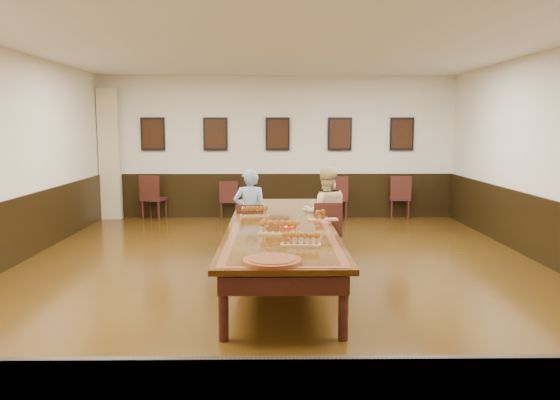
{
  "coord_description": "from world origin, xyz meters",
  "views": [
    {
      "loc": [
        -0.09,
        -7.39,
        2.06
      ],
      "look_at": [
        0.0,
        0.5,
        1.0
      ],
      "focal_mm": 35.0,
      "sensor_mm": 36.0,
      "label": 1
    }
  ],
  "objects_px": {
    "chair_woman": "(326,231)",
    "person_man": "(250,214)",
    "spare_chair_a": "(154,197)",
    "spare_chair_c": "(338,198)",
    "conference_table": "(280,233)",
    "person_woman": "(326,213)",
    "spare_chair_b": "(229,200)",
    "spare_chair_d": "(400,197)",
    "chair_man": "(250,231)",
    "carved_platter": "(272,261)"
  },
  "relations": [
    {
      "from": "chair_woman",
      "to": "conference_table",
      "type": "height_order",
      "value": "chair_woman"
    },
    {
      "from": "spare_chair_a",
      "to": "conference_table",
      "type": "height_order",
      "value": "spare_chair_a"
    },
    {
      "from": "chair_woman",
      "to": "spare_chair_c",
      "type": "distance_m",
      "value": 3.82
    },
    {
      "from": "chair_woman",
      "to": "spare_chair_a",
      "type": "height_order",
      "value": "spare_chair_a"
    },
    {
      "from": "chair_man",
      "to": "conference_table",
      "type": "distance_m",
      "value": 1.1
    },
    {
      "from": "conference_table",
      "to": "person_woman",
      "type": "bearing_deg",
      "value": 54.52
    },
    {
      "from": "person_man",
      "to": "spare_chair_b",
      "type": "bearing_deg",
      "value": -82.16
    },
    {
      "from": "chair_woman",
      "to": "spare_chair_c",
      "type": "xyz_separation_m",
      "value": [
        0.62,
        3.77,
        0.03
      ]
    },
    {
      "from": "spare_chair_a",
      "to": "spare_chair_d",
      "type": "bearing_deg",
      "value": -165.46
    },
    {
      "from": "chair_man",
      "to": "spare_chair_b",
      "type": "bearing_deg",
      "value": -82.35
    },
    {
      "from": "chair_man",
      "to": "carved_platter",
      "type": "height_order",
      "value": "chair_man"
    },
    {
      "from": "person_man",
      "to": "spare_chair_a",
      "type": "bearing_deg",
      "value": -59.36
    },
    {
      "from": "spare_chair_c",
      "to": "person_man",
      "type": "height_order",
      "value": "person_man"
    },
    {
      "from": "spare_chair_b",
      "to": "person_man",
      "type": "relative_size",
      "value": 0.61
    },
    {
      "from": "spare_chair_a",
      "to": "conference_table",
      "type": "distance_m",
      "value": 5.44
    },
    {
      "from": "chair_woman",
      "to": "spare_chair_d",
      "type": "xyz_separation_m",
      "value": [
        2.04,
        3.88,
        0.02
      ]
    },
    {
      "from": "spare_chair_a",
      "to": "spare_chair_b",
      "type": "height_order",
      "value": "spare_chair_a"
    },
    {
      "from": "spare_chair_c",
      "to": "spare_chair_a",
      "type": "bearing_deg",
      "value": 6.42
    },
    {
      "from": "person_woman",
      "to": "spare_chair_a",
      "type": "bearing_deg",
      "value": -48.28
    },
    {
      "from": "spare_chair_d",
      "to": "conference_table",
      "type": "height_order",
      "value": "spare_chair_d"
    },
    {
      "from": "chair_woman",
      "to": "person_man",
      "type": "height_order",
      "value": "person_man"
    },
    {
      "from": "spare_chair_d",
      "to": "person_woman",
      "type": "distance_m",
      "value": 4.3
    },
    {
      "from": "chair_man",
      "to": "chair_woman",
      "type": "bearing_deg",
      "value": 174.71
    },
    {
      "from": "chair_woman",
      "to": "spare_chair_b",
      "type": "xyz_separation_m",
      "value": [
        -1.83,
        3.91,
        -0.03
      ]
    },
    {
      "from": "chair_man",
      "to": "spare_chair_c",
      "type": "bearing_deg",
      "value": -117.79
    },
    {
      "from": "person_man",
      "to": "person_woman",
      "type": "relative_size",
      "value": 0.98
    },
    {
      "from": "conference_table",
      "to": "carved_platter",
      "type": "relative_size",
      "value": 7.15
    },
    {
      "from": "spare_chair_a",
      "to": "person_woman",
      "type": "height_order",
      "value": "person_woman"
    },
    {
      "from": "person_woman",
      "to": "carved_platter",
      "type": "distance_m",
      "value": 3.34
    },
    {
      "from": "spare_chair_d",
      "to": "carved_platter",
      "type": "distance_m",
      "value": 7.58
    },
    {
      "from": "spare_chair_a",
      "to": "spare_chair_b",
      "type": "bearing_deg",
      "value": -161.75
    },
    {
      "from": "spare_chair_a",
      "to": "person_man",
      "type": "height_order",
      "value": "person_man"
    },
    {
      "from": "person_man",
      "to": "carved_platter",
      "type": "relative_size",
      "value": 2.02
    },
    {
      "from": "spare_chair_d",
      "to": "chair_woman",
      "type": "bearing_deg",
      "value": 70.24
    },
    {
      "from": "chair_woman",
      "to": "conference_table",
      "type": "bearing_deg",
      "value": 49.86
    },
    {
      "from": "chair_man",
      "to": "person_woman",
      "type": "relative_size",
      "value": 0.61
    },
    {
      "from": "spare_chair_b",
      "to": "person_man",
      "type": "height_order",
      "value": "person_man"
    },
    {
      "from": "chair_man",
      "to": "spare_chair_c",
      "type": "height_order",
      "value": "spare_chair_c"
    },
    {
      "from": "spare_chair_d",
      "to": "person_woman",
      "type": "height_order",
      "value": "person_woman"
    },
    {
      "from": "chair_man",
      "to": "carved_platter",
      "type": "distance_m",
      "value": 3.25
    },
    {
      "from": "spare_chair_d",
      "to": "carved_platter",
      "type": "xyz_separation_m",
      "value": [
        -2.87,
        -7.01,
        0.28
      ]
    },
    {
      "from": "spare_chair_a",
      "to": "spare_chair_c",
      "type": "xyz_separation_m",
      "value": [
        4.1,
        -0.0,
        -0.01
      ]
    },
    {
      "from": "spare_chair_d",
      "to": "person_woman",
      "type": "bearing_deg",
      "value": 69.59
    },
    {
      "from": "chair_man",
      "to": "chair_woman",
      "type": "xyz_separation_m",
      "value": [
        1.18,
        -0.07,
        0.02
      ]
    },
    {
      "from": "spare_chair_b",
      "to": "conference_table",
      "type": "distance_m",
      "value": 4.95
    },
    {
      "from": "spare_chair_c",
      "to": "conference_table",
      "type": "xyz_separation_m",
      "value": [
        -1.34,
        -4.68,
        0.12
      ]
    },
    {
      "from": "chair_woman",
      "to": "conference_table",
      "type": "distance_m",
      "value": 1.17
    },
    {
      "from": "chair_man",
      "to": "spare_chair_d",
      "type": "bearing_deg",
      "value": -132.09
    },
    {
      "from": "spare_chair_b",
      "to": "person_man",
      "type": "distance_m",
      "value": 3.81
    },
    {
      "from": "spare_chair_a",
      "to": "carved_platter",
      "type": "height_order",
      "value": "spare_chair_a"
    }
  ]
}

